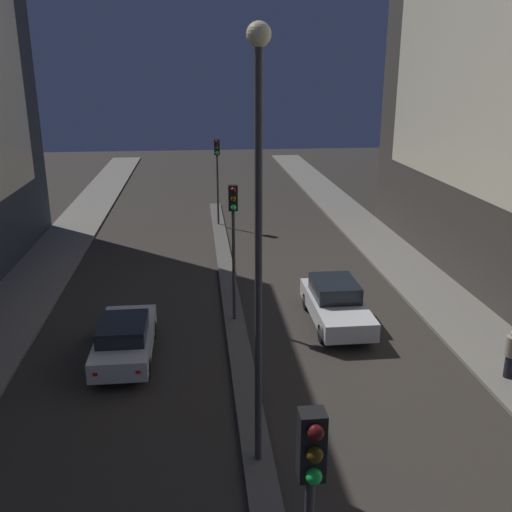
{
  "coord_description": "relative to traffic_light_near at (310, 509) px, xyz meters",
  "views": [
    {
      "loc": [
        -1.26,
        -1.79,
        8.92
      ],
      "look_at": [
        0.75,
        17.14,
        2.71
      ],
      "focal_mm": 40.0,
      "sensor_mm": 36.0,
      "label": 1
    }
  ],
  "objects": [
    {
      "name": "car_left_lane",
      "position": [
        -3.7,
        11.33,
        -3.06
      ],
      "size": [
        1.73,
        4.35,
        1.44
      ],
      "color": "silver",
      "rests_on": "ground"
    },
    {
      "name": "traffic_light_far",
      "position": [
        0.0,
        27.62,
        0.0
      ],
      "size": [
        0.32,
        0.42,
        5.03
      ],
      "color": "#383838",
      "rests_on": "median_strip"
    },
    {
      "name": "street_lamp",
      "position": [
        0.0,
        5.76,
        2.5
      ],
      "size": [
        0.48,
        0.48,
        9.68
      ],
      "color": "#383838",
      "rests_on": "median_strip"
    },
    {
      "name": "car_right_lane",
      "position": [
        3.7,
        13.35,
        -3.02
      ],
      "size": [
        1.84,
        4.64,
        1.57
      ],
      "color": "silver",
      "rests_on": "ground"
    },
    {
      "name": "traffic_light_near",
      "position": [
        0.0,
        0.0,
        0.0
      ],
      "size": [
        0.32,
        0.42,
        5.03
      ],
      "color": "#383838",
      "rests_on": "median_strip"
    },
    {
      "name": "median_strip",
      "position": [
        0.0,
        15.21,
        -3.73
      ],
      "size": [
        0.74,
        36.0,
        0.13
      ],
      "color": "#56544F",
      "rests_on": "ground"
    },
    {
      "name": "pedestrian_on_right_sidewalk",
      "position": [
        7.92,
        8.75,
        -2.89
      ],
      "size": [
        0.4,
        0.4,
        1.53
      ],
      "color": "black",
      "rests_on": "sidewalk_right"
    },
    {
      "name": "traffic_light_mid",
      "position": [
        0.0,
        13.81,
        0.0
      ],
      "size": [
        0.32,
        0.42,
        5.03
      ],
      "color": "#383838",
      "rests_on": "median_strip"
    }
  ]
}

